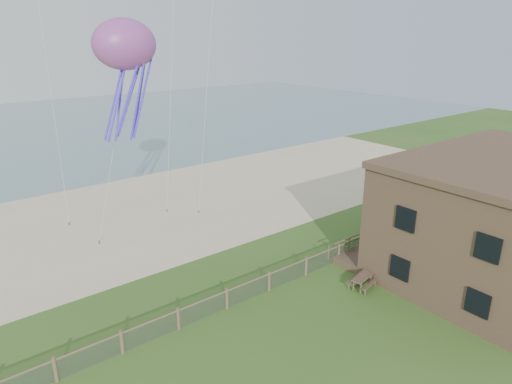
# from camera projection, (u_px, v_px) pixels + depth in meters

# --- Properties ---
(ground) EXTENTS (160.00, 160.00, 0.00)m
(ground) POSITION_uv_depth(u_px,v_px,m) (347.00, 342.00, 22.42)
(ground) COLOR #32591E
(ground) RESTS_ON ground
(sand_beach) EXTENTS (72.00, 20.00, 0.02)m
(sand_beach) POSITION_uv_depth(u_px,v_px,m) (149.00, 212.00, 38.76)
(sand_beach) COLOR #C3B08D
(sand_beach) RESTS_ON ground
(ocean) EXTENTS (160.00, 68.00, 0.02)m
(ocean) POSITION_uv_depth(u_px,v_px,m) (25.00, 130.00, 71.43)
(ocean) COLOR slate
(ocean) RESTS_ON ground
(chainlink_fence) EXTENTS (36.20, 0.20, 1.25)m
(chainlink_fence) POSITION_uv_depth(u_px,v_px,m) (269.00, 282.00, 26.70)
(chainlink_fence) COLOR #503C2D
(chainlink_fence) RESTS_ON ground
(motel) EXTENTS (15.00, 10.00, 7.00)m
(motel) POSITION_uv_depth(u_px,v_px,m) (504.00, 219.00, 28.12)
(motel) COLOR #473926
(motel) RESTS_ON ground
(motel_deck) EXTENTS (15.00, 2.00, 0.50)m
(motel_deck) POSITION_uv_depth(u_px,v_px,m) (413.00, 235.00, 33.64)
(motel_deck) COLOR brown
(motel_deck) RESTS_ON ground
(picnic_table) EXTENTS (1.94, 1.63, 0.71)m
(picnic_table) POSITION_uv_depth(u_px,v_px,m) (362.00, 282.00, 27.11)
(picnic_table) COLOR brown
(picnic_table) RESTS_ON ground
(octopus_kite) EXTENTS (4.48, 3.88, 7.72)m
(octopus_kite) POSITION_uv_depth(u_px,v_px,m) (128.00, 78.00, 27.98)
(octopus_kite) COLOR #FF2833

